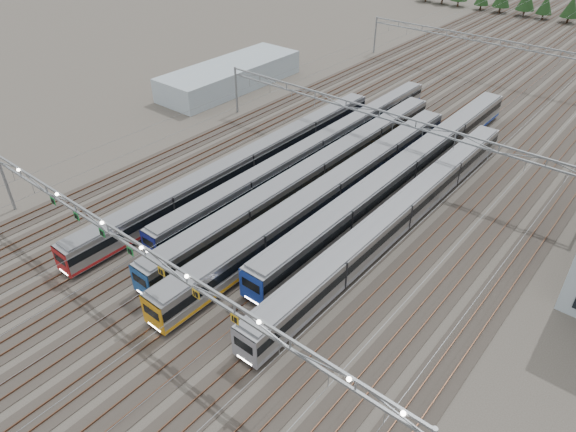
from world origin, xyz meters
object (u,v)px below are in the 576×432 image
Objects in this scene: train_f at (400,214)px; train_e at (405,171)px; train_d at (330,193)px; west_shed at (231,75)px; train_a at (247,163)px; gantry_mid at (379,120)px; gantry_far at (499,47)px; train_c at (316,173)px; train_b at (316,148)px; gantry_near at (144,254)px.

train_e is at bearing 115.60° from train_f.
train_d is 1.84× the size of west_shed.
train_d is at bearing -29.63° from west_shed.
train_e reaches higher than train_a.
gantry_mid reaches higher than train_f.
train_a is 0.99× the size of gantry_far.
train_c is 1.01× the size of gantry_far.
train_d reaches higher than train_c.
gantry_far is (11.25, 60.24, 4.37)m from train_a.
train_b is 35.65m from gantry_near.
train_f is 59.34m from gantry_far.
gantry_near reaches higher than train_f.
gantry_far is at bearing 89.97° from gantry_near.
train_d is 59.62m from gantry_far.
gantry_near is 85.12m from gantry_far.
gantry_near is 1.88× the size of west_shed.
gantry_mid is (-2.25, 14.43, 4.21)m from train_d.
gantry_mid is (0.05, 40.12, -0.70)m from gantry_near.
train_c is at bearing -29.16° from west_shed.
train_a is at bearing -100.58° from gantry_far.
gantry_far reaches higher than train_e.
train_d is (4.50, -2.94, 0.07)m from train_c.
west_shed reaches higher than train_c.
train_b is at bearing -140.89° from gantry_mid.
train_a is at bearing -174.58° from train_f.
gantry_mid is at bearing 78.91° from train_c.
train_d is 1.05× the size of train_f.
gantry_mid reaches higher than train_b.
train_e is at bearing 67.21° from train_d.
west_shed reaches higher than train_a.
train_a reaches higher than train_b.
west_shed is at bearing 138.37° from train_a.
gantry_near is (-11.30, -27.01, 4.94)m from train_f.
gantry_far reaches higher than train_d.
gantry_mid is at bearing 98.86° from train_d.
train_c reaches higher than train_b.
train_c reaches higher than train_a.
train_b is (4.50, 9.75, -0.10)m from train_a.
train_d is at bearing -33.20° from train_c.
gantry_far reaches higher than train_b.
gantry_mid is at bearing -90.00° from gantry_far.
train_e is 2.00× the size of west_shed.
gantry_mid is at bearing 151.17° from train_e.
train_c is 1.03× the size of train_d.
train_c is 1.08× the size of train_f.
west_shed is at bearing 156.37° from train_f.
train_e reaches higher than train_b.
gantry_near is 1.00× the size of gantry_mid.
gantry_far is at bearing 92.17° from train_d.
gantry_near reaches higher than train_c.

